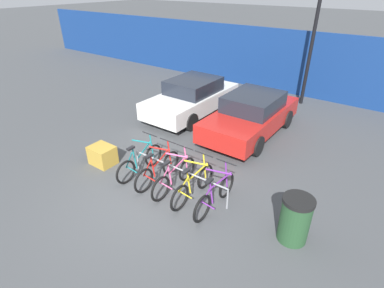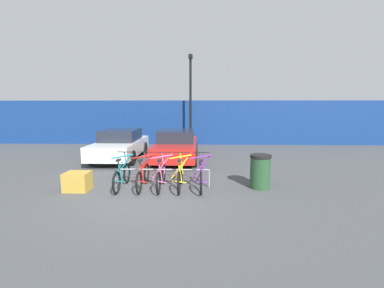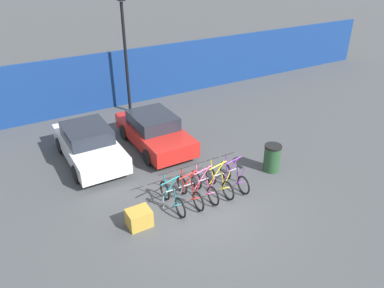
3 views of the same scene
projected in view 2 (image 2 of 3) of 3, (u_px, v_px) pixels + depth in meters
name	position (u px, v px, depth m)	size (l,w,h in m)	color
ground_plane	(149.00, 194.00, 7.31)	(120.00, 120.00, 0.00)	#424447
hoarding_wall	(177.00, 123.00, 16.49)	(36.00, 0.16, 2.82)	navy
bike_rack	(162.00, 172.00, 7.89)	(2.95, 0.04, 0.57)	gray
bicycle_teal	(122.00, 176.00, 7.80)	(0.68, 1.71, 1.05)	black
bicycle_red	(143.00, 176.00, 7.78)	(0.68, 1.71, 1.05)	black
bicycle_pink	(161.00, 176.00, 7.76)	(0.68, 1.71, 1.05)	black
bicycle_yellow	(180.00, 176.00, 7.74)	(0.68, 1.71, 1.05)	black
bicycle_purple	(201.00, 177.00, 7.72)	(0.68, 1.71, 1.05)	black
car_white	(121.00, 145.00, 12.00)	(1.91, 4.21, 1.40)	silver
car_red	(176.00, 145.00, 11.70)	(1.91, 4.22, 1.40)	red
lamp_post	(191.00, 96.00, 15.23)	(0.24, 0.44, 5.42)	black
trash_bin	(260.00, 171.00, 7.78)	(0.63, 0.63, 1.03)	#234728
cargo_crate	(77.00, 181.00, 7.58)	(0.70, 0.56, 0.55)	#B28C33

